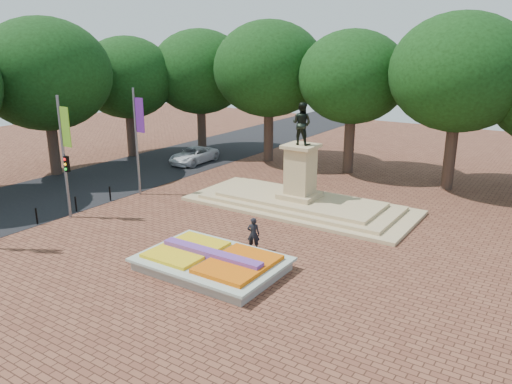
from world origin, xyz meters
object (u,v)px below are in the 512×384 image
at_px(flower_bed, 212,262).
at_px(monument, 300,193).
at_px(van, 194,155).
at_px(pedestrian, 253,234).

relative_size(flower_bed, monument, 0.45).
xyz_separation_m(monument, van, (-13.03, 5.40, -0.22)).
bearing_deg(van, pedestrian, -42.84).
relative_size(flower_bed, pedestrian, 3.76).
bearing_deg(monument, pedestrian, -79.43).
relative_size(van, pedestrian, 2.84).
distance_m(van, pedestrian, 19.07).
distance_m(monument, pedestrian, 7.27).
bearing_deg(pedestrian, van, -69.75).
bearing_deg(van, monument, -24.23).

